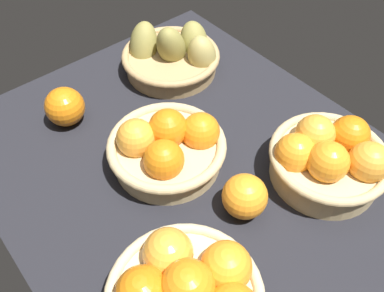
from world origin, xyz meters
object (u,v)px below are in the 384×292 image
(basket_center, at_px, (167,147))
(loose_orange_front_gap, at_px, (243,198))
(basket_near_right_pears, at_px, (173,55))
(loose_orange_back_gap, at_px, (65,107))
(basket_near_left, at_px, (328,158))

(basket_center, relative_size, loose_orange_front_gap, 2.83)
(basket_near_right_pears, bearing_deg, loose_orange_front_gap, 158.24)
(loose_orange_front_gap, height_order, loose_orange_back_gap, loose_orange_back_gap)
(basket_near_left, height_order, loose_orange_front_gap, basket_near_left)
(basket_near_left, bearing_deg, basket_center, 43.83)
(basket_near_right_pears, height_order, basket_center, basket_near_right_pears)
(basket_center, bearing_deg, basket_near_left, -136.17)
(basket_near_left, bearing_deg, basket_near_right_pears, 2.29)
(basket_near_left, distance_m, loose_orange_back_gap, 0.54)
(loose_orange_front_gap, bearing_deg, basket_near_left, -103.51)
(basket_near_left, relative_size, loose_orange_back_gap, 2.65)
(basket_near_right_pears, xyz_separation_m, basket_near_left, (-0.44, -0.02, 0.01))
(basket_near_right_pears, bearing_deg, basket_near_left, -177.71)
(basket_near_right_pears, relative_size, loose_orange_front_gap, 2.89)
(basket_center, distance_m, basket_near_left, 0.30)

